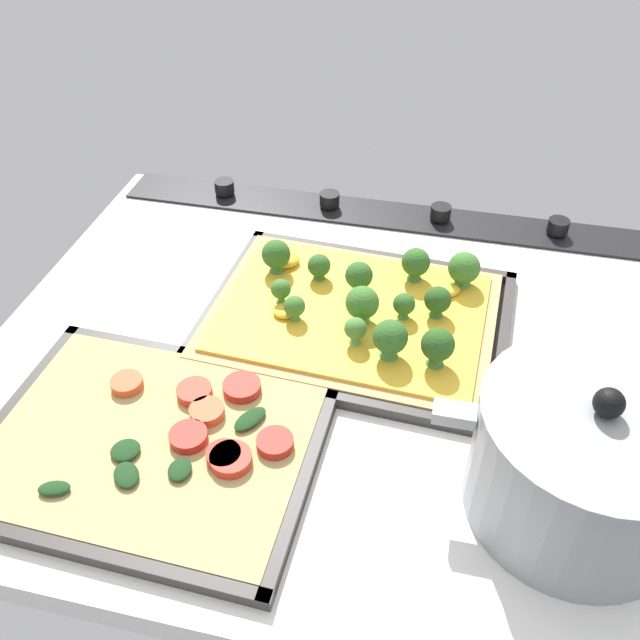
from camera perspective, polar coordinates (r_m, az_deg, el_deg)
name	(u,v)px	position (r cm, az deg, el deg)	size (l,w,h in cm)	color
ground_plane	(343,363)	(76.04, 1.91, -3.63)	(78.06, 64.78, 3.00)	silver
stove_control_panel	(384,213)	(97.49, 5.34, 8.90)	(74.94, 7.00, 2.60)	black
baking_tray_front	(356,321)	(78.55, 3.04, -0.09)	(35.51, 28.28, 1.30)	#33302D
broccoli_pizza	(363,308)	(77.64, 3.60, 0.97)	(32.98, 25.76, 5.90)	tan
baking_tray_back	(152,444)	(67.77, -13.80, -10.03)	(32.27, 26.09, 1.30)	#33302D
veggie_pizza_back	(160,438)	(67.14, -13.19, -9.55)	(29.80, 23.62, 1.90)	tan
cooking_pot	(585,462)	(61.49, 21.21, -10.95)	(25.76, 18.93, 14.33)	gray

